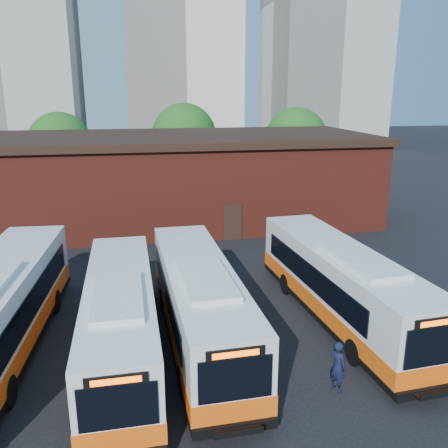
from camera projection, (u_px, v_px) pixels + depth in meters
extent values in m
plane|color=black|center=(229.00, 356.00, 17.53)|extent=(220.00, 220.00, 0.00)
cube|color=#FF5F10|center=(2.00, 328.00, 17.61)|extent=(3.35, 12.19, 0.70)
cube|color=black|center=(4.00, 340.00, 17.75)|extent=(3.34, 12.18, 0.25)
cube|color=black|center=(38.00, 295.00, 17.85)|extent=(0.63, 9.35, 1.05)
cylinder|color=black|center=(7.00, 392.00, 14.62)|extent=(0.38, 1.02, 1.00)
cylinder|color=black|center=(0.00, 304.00, 20.66)|extent=(0.38, 1.02, 1.00)
cylinder|color=black|center=(54.00, 301.00, 20.93)|extent=(0.38, 1.02, 1.00)
cube|color=silver|center=(120.00, 316.00, 17.06)|extent=(2.51, 11.05, 2.62)
cube|color=#FF5F10|center=(122.00, 335.00, 17.26)|extent=(2.56, 11.09, 0.64)
cube|color=black|center=(122.00, 347.00, 17.38)|extent=(2.55, 11.08, 0.23)
cube|color=black|center=(118.00, 407.00, 11.77)|extent=(1.99, 0.09, 1.24)
cube|color=black|center=(116.00, 380.00, 11.55)|extent=(1.56, 0.08, 0.29)
cube|color=#FF5905|center=(116.00, 381.00, 11.52)|extent=(1.24, 0.04, 0.17)
cube|color=black|center=(86.00, 309.00, 17.11)|extent=(0.18, 8.59, 0.96)
cube|color=black|center=(153.00, 303.00, 17.56)|extent=(0.18, 8.59, 0.96)
cube|color=silver|center=(118.00, 296.00, 15.38)|extent=(1.65, 3.88, 0.20)
cylinder|color=black|center=(86.00, 402.00, 14.22)|extent=(0.31, 0.92, 0.92)
cylinder|color=black|center=(157.00, 393.00, 14.63)|extent=(0.31, 0.92, 0.92)
cylinder|color=black|center=(97.00, 313.00, 19.94)|extent=(0.31, 0.92, 0.92)
cylinder|color=black|center=(148.00, 308.00, 20.35)|extent=(0.31, 0.92, 0.92)
cube|color=silver|center=(199.00, 300.00, 18.23)|extent=(2.84, 11.51, 2.71)
cube|color=#FF5F10|center=(200.00, 319.00, 18.45)|extent=(2.88, 11.56, 0.67)
cube|color=black|center=(200.00, 330.00, 18.58)|extent=(2.87, 11.55, 0.24)
cube|color=black|center=(235.00, 380.00, 12.77)|extent=(2.07, 0.13, 1.29)
cube|color=black|center=(236.00, 354.00, 12.54)|extent=(1.62, 0.11, 0.30)
cube|color=#FF5905|center=(236.00, 354.00, 12.51)|extent=(1.29, 0.06, 0.17)
cube|color=black|center=(235.00, 429.00, 13.12)|extent=(2.43, 0.22, 0.30)
cube|color=black|center=(237.00, 431.00, 12.89)|extent=(1.39, 0.41, 0.06)
cube|color=black|center=(239.00, 433.00, 12.71)|extent=(1.38, 0.09, 0.17)
cube|color=black|center=(166.00, 293.00, 18.26)|extent=(0.37, 8.91, 1.00)
cube|color=black|center=(229.00, 287.00, 18.78)|extent=(0.37, 8.91, 1.00)
cube|color=silver|center=(206.00, 279.00, 16.50)|extent=(1.79, 4.06, 0.21)
cylinder|color=black|center=(183.00, 379.00, 15.29)|extent=(0.34, 0.96, 0.95)
cylinder|color=black|center=(249.00, 371.00, 15.75)|extent=(0.34, 0.96, 0.95)
cylinder|color=black|center=(164.00, 299.00, 21.20)|extent=(0.34, 0.96, 0.95)
cylinder|color=black|center=(212.00, 295.00, 21.66)|extent=(0.34, 0.96, 0.95)
cube|color=silver|center=(341.00, 282.00, 19.89)|extent=(3.35, 11.84, 2.78)
cube|color=#FF5F10|center=(340.00, 299.00, 20.11)|extent=(3.40, 11.90, 0.68)
cube|color=black|center=(339.00, 310.00, 20.24)|extent=(3.39, 11.89, 0.24)
cube|color=black|center=(436.00, 346.00, 14.35)|extent=(2.11, 0.22, 1.32)
cube|color=black|center=(439.00, 322.00, 14.13)|extent=(1.66, 0.18, 0.31)
cube|color=#FF5905|center=(440.00, 323.00, 14.09)|extent=(1.31, 0.12, 0.18)
cube|color=black|center=(431.00, 392.00, 14.72)|extent=(2.49, 0.32, 0.31)
cube|color=black|center=(436.00, 393.00, 14.48)|extent=(1.44, 0.47, 0.06)
cube|color=black|center=(440.00, 395.00, 14.30)|extent=(1.41, 0.14, 0.18)
cube|color=black|center=(309.00, 275.00, 19.87)|extent=(0.73, 9.10, 1.02)
cube|color=black|center=(363.00, 270.00, 20.50)|extent=(0.73, 9.10, 1.02)
cube|color=silver|center=(362.00, 260.00, 18.13)|extent=(1.99, 4.21, 0.21)
cylinder|color=black|center=(355.00, 352.00, 16.87)|extent=(0.38, 0.99, 0.97)
cylinder|color=black|center=(410.00, 344.00, 17.42)|extent=(0.38, 0.99, 0.97)
cylinder|color=black|center=(287.00, 284.00, 22.85)|extent=(0.38, 0.99, 0.97)
cylinder|color=black|center=(329.00, 279.00, 23.41)|extent=(0.38, 0.99, 0.97)
imported|color=black|center=(338.00, 366.00, 15.30)|extent=(0.63, 0.75, 1.75)
cube|color=maroon|center=(178.00, 180.00, 35.65)|extent=(28.00, 12.00, 6.00)
cube|color=black|center=(177.00, 138.00, 34.80)|extent=(28.60, 12.60, 0.50)
cube|color=black|center=(233.00, 222.00, 30.96)|extent=(1.20, 0.08, 2.40)
cylinder|color=#382314|center=(63.00, 178.00, 45.69)|extent=(0.36, 0.36, 2.70)
sphere|color=#1B5818|center=(60.00, 144.00, 44.80)|extent=(6.00, 6.00, 6.00)
cylinder|color=#382314|center=(185.00, 170.00, 49.67)|extent=(0.36, 0.36, 2.95)
sphere|color=#1B5818|center=(184.00, 135.00, 48.70)|extent=(6.56, 6.56, 6.56)
cylinder|color=#382314|center=(295.00, 172.00, 48.79)|extent=(0.36, 0.36, 2.81)
sphere|color=#1B5818|center=(296.00, 139.00, 47.86)|extent=(6.24, 6.24, 6.24)
cube|color=#B3AFA4|center=(325.00, 3.00, 80.71)|extent=(18.00, 18.00, 48.00)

